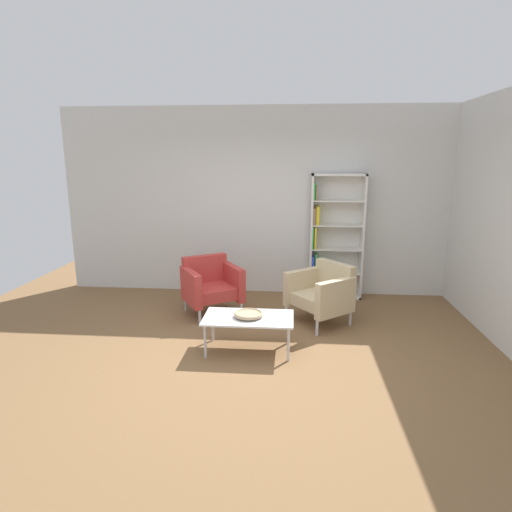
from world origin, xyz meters
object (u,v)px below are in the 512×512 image
(coffee_table_low, at_px, (249,320))
(armchair_near_window, at_px, (322,292))
(decorative_bowl, at_px, (248,314))
(bookshelf_tall, at_px, (333,237))
(armchair_spare_guest, at_px, (211,284))

(coffee_table_low, bearing_deg, armchair_near_window, 46.89)
(decorative_bowl, height_order, armchair_near_window, armchair_near_window)
(coffee_table_low, bearing_deg, bookshelf_tall, 62.05)
(bookshelf_tall, bearing_deg, coffee_table_low, -117.95)
(decorative_bowl, bearing_deg, armchair_near_window, 46.89)
(bookshelf_tall, height_order, coffee_table_low, bookshelf_tall)
(decorative_bowl, relative_size, armchair_spare_guest, 0.34)
(bookshelf_tall, distance_m, coffee_table_low, 2.40)
(bookshelf_tall, distance_m, decorative_bowl, 2.39)
(decorative_bowl, height_order, armchair_spare_guest, armchair_spare_guest)
(bookshelf_tall, relative_size, decorative_bowl, 5.94)
(bookshelf_tall, xyz_separation_m, armchair_spare_guest, (-1.74, -0.90, -0.53))
(coffee_table_low, relative_size, armchair_near_window, 1.05)
(bookshelf_tall, relative_size, coffee_table_low, 1.90)
(armchair_near_window, relative_size, armchair_spare_guest, 1.01)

